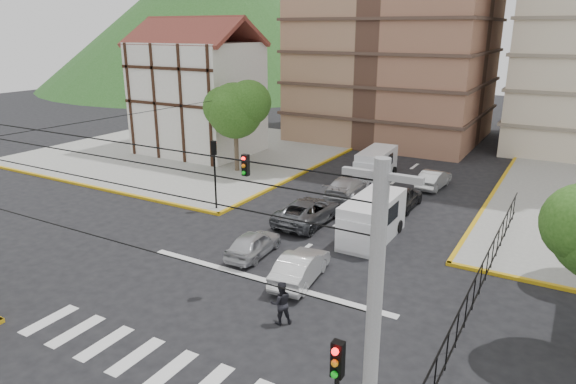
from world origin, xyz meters
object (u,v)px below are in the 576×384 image
Objects in this scene: car_white_front_right at (300,267)px; pedestrian_crosswalk at (281,303)px; traffic_light_nw at (214,163)px; car_silver_front_left at (253,243)px; van_left_lane at (375,165)px; van_right_lane at (370,221)px.

pedestrian_crosswalk is (1.04, -3.51, 0.19)m from car_white_front_right.
traffic_light_nw is 11.26m from car_white_front_right.
car_white_front_right is 2.39× the size of pedestrian_crosswalk.
car_silver_front_left is 3.66m from car_white_front_right.
car_white_front_right is (3.12, -17.73, -0.39)m from van_left_lane.
traffic_light_nw reaches higher than van_left_lane.
van_right_lane reaches higher than car_silver_front_left.
car_white_front_right is (3.43, -1.27, 0.05)m from car_silver_front_left.
pedestrian_crosswalk is at bearing -89.93° from van_right_lane.
pedestrian_crosswalk is at bearing -41.96° from traffic_light_nw.
van_right_lane is at bearing 1.43° from traffic_light_nw.
car_silver_front_left is at bearing -94.21° from van_left_lane.
traffic_light_nw is 1.03× the size of car_white_front_right.
traffic_light_nw is at bearing -83.47° from pedestrian_crosswalk.
van_right_lane reaches higher than van_left_lane.
traffic_light_nw is 13.58m from van_left_lane.
traffic_light_nw is at bearing -120.67° from van_left_lane.
van_left_lane is 1.32× the size of car_silver_front_left.
car_silver_front_left is 2.16× the size of pedestrian_crosswalk.
car_silver_front_left is (-0.32, -16.46, -0.44)m from van_left_lane.
traffic_light_nw reaches higher than car_silver_front_left.
van_left_lane is at bearing 62.43° from traffic_light_nw.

